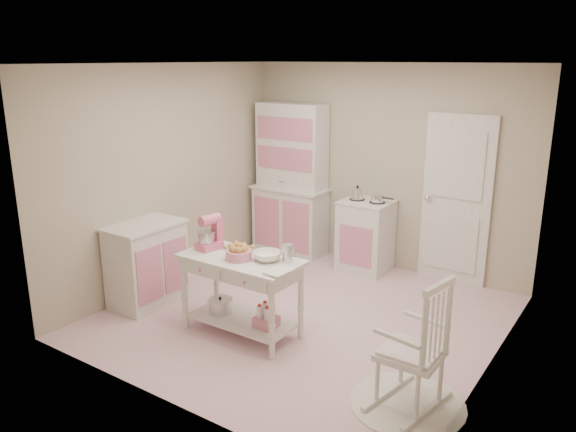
# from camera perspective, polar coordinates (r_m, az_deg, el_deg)

# --- Properties ---
(room_shell) EXTENTS (3.84, 3.84, 2.62)m
(room_shell) POSITION_cam_1_polar(r_m,az_deg,el_deg) (5.55, 1.73, 5.33)
(room_shell) COLOR pink
(room_shell) RESTS_ON ground
(door) EXTENTS (0.82, 0.05, 2.04)m
(door) POSITION_cam_1_polar(r_m,az_deg,el_deg) (6.96, 16.73, 1.54)
(door) COLOR white
(door) RESTS_ON ground
(hutch) EXTENTS (1.06, 0.50, 2.08)m
(hutch) POSITION_cam_1_polar(r_m,az_deg,el_deg) (7.72, 0.23, 3.73)
(hutch) COLOR white
(hutch) RESTS_ON ground
(stove) EXTENTS (0.62, 0.57, 0.92)m
(stove) POSITION_cam_1_polar(r_m,az_deg,el_deg) (7.25, 7.89, -1.98)
(stove) COLOR white
(stove) RESTS_ON ground
(base_cabinet) EXTENTS (0.54, 0.84, 0.92)m
(base_cabinet) POSITION_cam_1_polar(r_m,az_deg,el_deg) (6.40, -14.16, -4.75)
(base_cabinet) COLOR white
(base_cabinet) RESTS_ON ground
(lace_rug) EXTENTS (0.92, 0.92, 0.01)m
(lace_rug) POSITION_cam_1_polar(r_m,az_deg,el_deg) (4.79, 12.02, -18.13)
(lace_rug) COLOR white
(lace_rug) RESTS_ON ground
(rocking_chair) EXTENTS (0.60, 0.79, 1.10)m
(rocking_chair) POSITION_cam_1_polar(r_m,az_deg,el_deg) (4.52, 12.42, -12.38)
(rocking_chair) COLOR white
(rocking_chair) RESTS_ON ground
(work_table) EXTENTS (1.20, 0.60, 0.80)m
(work_table) POSITION_cam_1_polar(r_m,az_deg,el_deg) (5.58, -4.75, -8.08)
(work_table) COLOR white
(work_table) RESTS_ON ground
(stand_mixer) EXTENTS (0.25, 0.31, 0.34)m
(stand_mixer) POSITION_cam_1_polar(r_m,az_deg,el_deg) (5.66, -8.07, -1.69)
(stand_mixer) COLOR #E15F86
(stand_mixer) RESTS_ON work_table
(cookie_tray) EXTENTS (0.34, 0.24, 0.02)m
(cookie_tray) POSITION_cam_1_polar(r_m,az_deg,el_deg) (5.65, -4.88, -3.33)
(cookie_tray) COLOR silver
(cookie_tray) RESTS_ON work_table
(bread_basket) EXTENTS (0.25, 0.25, 0.09)m
(bread_basket) POSITION_cam_1_polar(r_m,az_deg,el_deg) (5.37, -5.02, -3.95)
(bread_basket) COLOR pink
(bread_basket) RESTS_ON work_table
(mixing_bowl) EXTENTS (0.27, 0.27, 0.08)m
(mixing_bowl) POSITION_cam_1_polar(r_m,az_deg,el_deg) (5.33, -2.13, -4.09)
(mixing_bowl) COLOR white
(mixing_bowl) RESTS_ON work_table
(metal_pitcher) EXTENTS (0.10, 0.10, 0.17)m
(metal_pitcher) POSITION_cam_1_polar(r_m,az_deg,el_deg) (5.28, -0.04, -3.79)
(metal_pitcher) COLOR silver
(metal_pitcher) RESTS_ON work_table
(recipe_book) EXTENTS (0.20, 0.25, 0.02)m
(recipe_book) POSITION_cam_1_polar(r_m,az_deg,el_deg) (5.08, -1.73, -5.47)
(recipe_book) COLOR white
(recipe_book) RESTS_ON work_table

